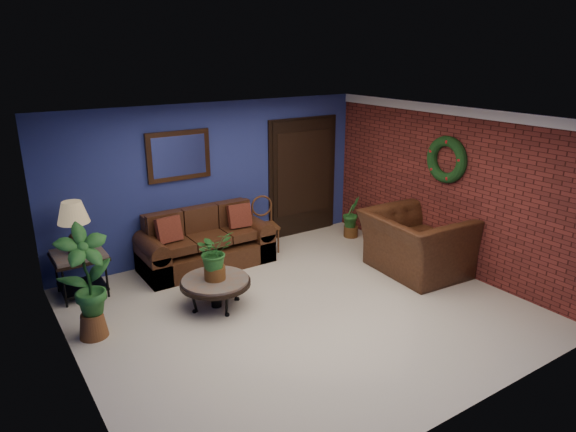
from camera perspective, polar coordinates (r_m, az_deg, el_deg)
floor at (r=6.91m, az=1.42°, el=-10.34°), size 5.50×5.50×0.00m
wall_back at (r=8.50m, az=-8.18°, el=4.03°), size 5.50×0.04×2.50m
wall_left at (r=5.43m, az=-23.17°, el=-5.54°), size 0.04×5.00×2.50m
wall_right_brick at (r=8.24m, az=17.44°, el=2.91°), size 0.04×5.00×2.50m
ceiling at (r=6.13m, az=1.60°, el=10.67°), size 5.50×5.00×0.02m
crown_molding at (r=8.00m, az=18.11°, el=11.05°), size 0.03×5.00×0.14m
wall_mirror at (r=8.13m, az=-12.04°, el=6.57°), size 1.02×0.06×0.77m
closet_door at (r=9.38m, az=1.66°, el=4.28°), size 1.44×0.06×2.18m
wreath at (r=8.12m, az=17.20°, el=5.99°), size 0.16×0.72×0.72m
sofa at (r=8.25m, az=-9.27°, el=-3.38°), size 2.04×0.88×0.92m
coffee_table at (r=6.91m, az=-8.07°, el=-7.36°), size 0.94×0.94×0.40m
end_table at (r=7.66m, az=-22.16°, el=-4.79°), size 0.69×0.69×0.63m
table_lamp at (r=7.46m, az=-22.70°, el=-0.52°), size 0.42×0.42×0.70m
side_chair at (r=8.69m, az=-2.69°, el=-0.45°), size 0.47×0.47×0.93m
armchair at (r=8.06m, az=13.95°, el=-2.98°), size 1.35×1.52×0.93m
coffee_plant at (r=6.74m, az=-8.22°, el=-4.16°), size 0.54×0.49×0.66m
floor_plant at (r=9.39m, az=7.06°, el=-0.08°), size 0.39×0.34×0.76m
tall_plant at (r=6.42m, az=-21.44°, el=-6.51°), size 0.66×0.50×1.41m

